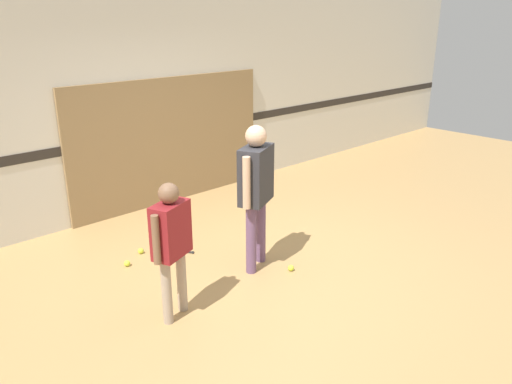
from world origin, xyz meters
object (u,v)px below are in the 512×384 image
person_student_left (171,237)px  tennis_ball_stray_right (127,263)px  person_instructor (256,182)px  racket_spare_on_floor (166,250)px  tennis_ball_by_spare_racket (141,251)px  tennis_ball_near_instructor (291,268)px  tennis_ball_stray_left (261,222)px

person_student_left → tennis_ball_stray_right: 1.40m
person_instructor → racket_spare_on_floor: size_ratio=3.19×
tennis_ball_by_spare_racket → tennis_ball_stray_right: 0.32m
tennis_ball_near_instructor → tennis_ball_by_spare_racket: bearing=123.4°
tennis_ball_near_instructor → racket_spare_on_floor: bearing=118.1°
racket_spare_on_floor → tennis_ball_near_instructor: bearing=-6.2°
person_instructor → tennis_ball_near_instructor: bearing=-85.4°
person_instructor → racket_spare_on_floor: person_instructor is taller
person_instructor → tennis_ball_stray_left: bearing=17.6°
person_student_left → tennis_ball_stray_right: person_student_left is taller
person_student_left → racket_spare_on_floor: person_student_left is taller
tennis_ball_near_instructor → tennis_ball_by_spare_racket: same height
person_instructor → tennis_ball_stray_right: bearing=111.4°
racket_spare_on_floor → tennis_ball_stray_right: bearing=-120.9°
tennis_ball_stray_right → tennis_ball_by_spare_racket: bearing=31.9°
person_instructor → tennis_ball_stray_right: (-1.04, 0.96, -0.94)m
person_instructor → racket_spare_on_floor: (-0.51, 0.99, -0.96)m
person_student_left → tennis_ball_stray_left: 2.38m
tennis_ball_by_spare_racket → tennis_ball_stray_left: size_ratio=1.00×
person_student_left → racket_spare_on_floor: size_ratio=2.61×
person_instructor → person_student_left: (-1.19, -0.20, -0.18)m
person_instructor → tennis_ball_stray_right: size_ratio=23.73×
person_student_left → tennis_ball_stray_left: person_student_left is taller
tennis_ball_by_spare_racket → tennis_ball_stray_left: bearing=-11.8°
tennis_ball_near_instructor → tennis_ball_stray_left: bearing=60.6°
person_student_left → tennis_ball_near_instructor: person_student_left is taller
tennis_ball_by_spare_racket → tennis_ball_stray_right: size_ratio=1.00×
tennis_ball_by_spare_racket → tennis_ball_stray_left: (1.60, -0.33, 0.00)m
racket_spare_on_floor → tennis_ball_by_spare_racket: 0.29m
tennis_ball_stray_left → person_student_left: bearing=-153.8°
person_student_left → tennis_ball_near_instructor: 1.59m
tennis_ball_by_spare_racket → tennis_ball_stray_left: 1.64m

